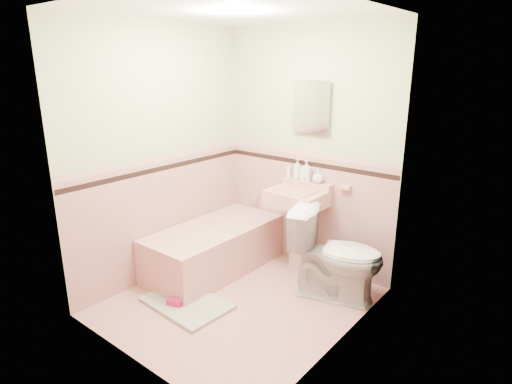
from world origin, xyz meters
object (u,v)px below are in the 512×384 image
Objects in this scene: bathtub at (214,250)px; soap_bottle_left at (297,169)px; medicine_cabinet at (312,107)px; soap_bottle_mid at (307,171)px; bucket at (330,271)px; toilet at (337,255)px; soap_bottle_right at (318,176)px; sink at (296,231)px; shoe at (175,302)px.

bathtub is 1.22m from soap_bottle_left.
soap_bottle_mid is (-0.02, -0.03, -0.65)m from medicine_cabinet.
bathtub is 5.61× the size of bucket.
bucket is at bearing 23.31° from toilet.
soap_bottle_right is at bearing 41.46° from bathtub.
sink is 1.03× the size of toilet.
soap_bottle_right is (0.12, 0.18, 0.57)m from sink.
toilet is at bearing -51.05° from bucket.
soap_bottle_right is at bearing 0.00° from soap_bottle_left.
bathtub reaches higher than bucket.
bucket is (1.11, 0.51, -0.09)m from bathtub.
soap_bottle_right reaches higher than bucket.
soap_bottle_mid reaches higher than soap_bottle_right.
shoe is (-0.41, -1.49, -1.00)m from soap_bottle_mid.
medicine_cabinet is 3.57× the size of shoe.
bathtub is 10.95× the size of shoe.
soap_bottle_right is (0.25, 0.00, -0.04)m from soap_bottle_left.
shoe is (-0.85, -1.29, -0.08)m from bucket.
sink reaches higher than toilet.
bucket is (0.43, -0.23, -1.57)m from medicine_cabinet.
bucket is (0.43, -0.02, -0.31)m from sink.
soap_bottle_mid is at bearing 155.55° from bucket.
soap_bottle_left is 1.82m from shoe.
sink is 0.63m from toilet.
medicine_cabinet is 1.64m from bucket.
medicine_cabinet reaches higher than soap_bottle_left.
bathtub is at bearing -127.90° from soap_bottle_left.
soap_bottle_left is 1.03m from toilet.
soap_bottle_mid is 1.04m from bucket.
soap_bottle_mid reaches higher than soap_bottle_left.
sink is 0.65m from soap_bottle_left.
medicine_cabinet is 2.28m from shoe.
medicine_cabinet is 2.25× the size of soap_bottle_left.
medicine_cabinet reaches higher than shoe.
soap_bottle_mid is 1.84m from shoe.
soap_bottle_left reaches higher than sink.
medicine_cabinet is at bearing 58.48° from shoe.
medicine_cabinet is at bearing 62.59° from soap_bottle_mid.
bucket is 1.55m from shoe.
shoe is (-0.43, -1.52, -1.64)m from medicine_cabinet.
toilet is (0.72, -0.40, -0.63)m from soap_bottle_left.
medicine_cabinet is at bearing 47.42° from bathtub.
soap_bottle_left is 0.11m from soap_bottle_mid.
bathtub is at bearing -155.35° from bucket.
soap_bottle_left is at bearing 180.00° from soap_bottle_mid.
medicine_cabinet reaches higher than bucket.
toilet reaches higher than bucket.
bathtub is 1.75× the size of toilet.
soap_bottle_mid is at bearing 94.94° from sink.
toilet is at bearing 13.57° from bathtub.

